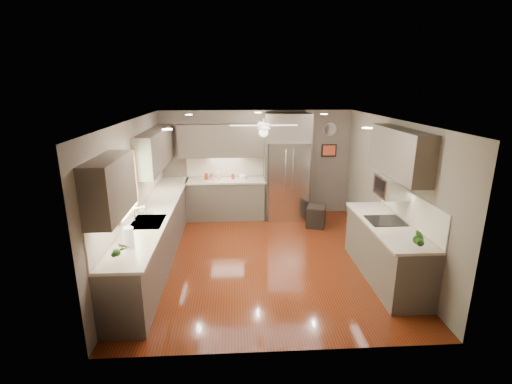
{
  "coord_description": "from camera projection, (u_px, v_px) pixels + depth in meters",
  "views": [
    {
      "loc": [
        -0.52,
        -6.2,
        3.06
      ],
      "look_at": [
        -0.11,
        0.6,
        1.09
      ],
      "focal_mm": 26.0,
      "sensor_mm": 36.0,
      "label": 1
    }
  ],
  "objects": [
    {
      "name": "wall_left",
      "position": [
        134.0,
        195.0,
        6.35
      ],
      "size": [
        0.0,
        5.0,
        5.0
      ],
      "primitive_type": "plane",
      "rotation": [
        1.57,
        0.0,
        1.57
      ],
      "color": "#685D4F",
      "rests_on": "ground"
    },
    {
      "name": "bowl",
      "position": [
        243.0,
        178.0,
        8.64
      ],
      "size": [
        0.24,
        0.24,
        0.05
      ],
      "primitive_type": "imported",
      "rotation": [
        0.0,
        0.0,
        -0.29
      ],
      "color": "#BCBA8D",
      "rests_on": "back_run"
    },
    {
      "name": "wall_clock",
      "position": [
        330.0,
        129.0,
        8.73
      ],
      "size": [
        0.3,
        0.03,
        0.3
      ],
      "color": "white",
      "rests_on": "wall_back"
    },
    {
      "name": "left_run",
      "position": [
        156.0,
        232.0,
        6.72
      ],
      "size": [
        0.65,
        4.7,
        1.45
      ],
      "color": "#4C4037",
      "rests_on": "ground"
    },
    {
      "name": "framed_print",
      "position": [
        329.0,
        150.0,
        8.87
      ],
      "size": [
        0.36,
        0.03,
        0.3
      ],
      "color": "black",
      "rests_on": "wall_back"
    },
    {
      "name": "microwave",
      "position": [
        392.0,
        186.0,
        6.0
      ],
      "size": [
        0.43,
        0.55,
        0.34
      ],
      "color": "silver",
      "rests_on": "wall_right"
    },
    {
      "name": "refrigerator",
      "position": [
        287.0,
        169.0,
        8.6
      ],
      "size": [
        1.06,
        0.75,
        2.45
      ],
      "color": "silver",
      "rests_on": "ground"
    },
    {
      "name": "uppers",
      "position": [
        222.0,
        151.0,
        6.94
      ],
      "size": [
        4.5,
        4.7,
        0.95
      ],
      "color": "#4C4037",
      "rests_on": "wall_left"
    },
    {
      "name": "recessed_lights",
      "position": [
        261.0,
        118.0,
        6.51
      ],
      "size": [
        2.84,
        3.14,
        0.01
      ],
      "color": "white",
      "rests_on": "ceiling"
    },
    {
      "name": "canister_a",
      "position": [
        206.0,
        176.0,
        8.57
      ],
      "size": [
        0.1,
        0.1,
        0.14
      ],
      "primitive_type": "cylinder",
      "rotation": [
        0.0,
        0.0,
        -0.18
      ],
      "color": "maroon",
      "rests_on": "back_run"
    },
    {
      "name": "canister_d",
      "position": [
        233.0,
        176.0,
        8.67
      ],
      "size": [
        0.09,
        0.09,
        0.11
      ],
      "primitive_type": "cylinder",
      "rotation": [
        0.0,
        0.0,
        0.25
      ],
      "color": "maroon",
      "rests_on": "back_run"
    },
    {
      "name": "stool",
      "position": [
        316.0,
        216.0,
        8.25
      ],
      "size": [
        0.5,
        0.5,
        0.48
      ],
      "color": "black",
      "rests_on": "ground"
    },
    {
      "name": "sink",
      "position": [
        148.0,
        223.0,
        5.98
      ],
      "size": [
        0.5,
        0.7,
        0.32
      ],
      "color": "silver",
      "rests_on": "left_run"
    },
    {
      "name": "ceiling_fan",
      "position": [
        264.0,
        128.0,
        6.46
      ],
      "size": [
        1.18,
        1.18,
        0.32
      ],
      "color": "white",
      "rests_on": "ceiling"
    },
    {
      "name": "wall_back",
      "position": [
        256.0,
        163.0,
        8.87
      ],
      "size": [
        4.5,
        0.0,
        4.5
      ],
      "primitive_type": "plane",
      "rotation": [
        1.57,
        0.0,
        0.0
      ],
      "color": "#685D4F",
      "rests_on": "ground"
    },
    {
      "name": "wall_right",
      "position": [
        390.0,
        190.0,
        6.6
      ],
      "size": [
        0.0,
        5.0,
        5.0
      ],
      "primitive_type": "plane",
      "rotation": [
        1.57,
        0.0,
        -1.57
      ],
      "color": "#685D4F",
      "rests_on": "ground"
    },
    {
      "name": "paper_towel",
      "position": [
        129.0,
        238.0,
        4.97
      ],
      "size": [
        0.13,
        0.13,
        0.33
      ],
      "color": "white",
      "rests_on": "left_run"
    },
    {
      "name": "canister_b",
      "position": [
        212.0,
        176.0,
        8.62
      ],
      "size": [
        0.1,
        0.1,
        0.14
      ],
      "primitive_type": "cylinder",
      "rotation": [
        0.0,
        0.0,
        0.07
      ],
      "color": "silver",
      "rests_on": "back_run"
    },
    {
      "name": "right_run",
      "position": [
        386.0,
        249.0,
        6.03
      ],
      "size": [
        0.7,
        2.2,
        1.45
      ],
      "color": "#4C4037",
      "rests_on": "ground"
    },
    {
      "name": "ceiling",
      "position": [
        265.0,
        120.0,
        6.13
      ],
      "size": [
        5.0,
        5.0,
        0.0
      ],
      "primitive_type": "plane",
      "rotation": [
        3.14,
        0.0,
        0.0
      ],
      "color": "white",
      "rests_on": "ground"
    },
    {
      "name": "potted_plant_left",
      "position": [
        121.0,
        250.0,
        4.58
      ],
      "size": [
        0.19,
        0.15,
        0.32
      ],
      "primitive_type": "imported",
      "rotation": [
        0.0,
        0.0,
        -0.25
      ],
      "color": "#265718",
      "rests_on": "left_run"
    },
    {
      "name": "window",
      "position": [
        126.0,
        185.0,
        5.78
      ],
      "size": [
        0.05,
        1.12,
        0.92
      ],
      "color": "#BFF2B2",
      "rests_on": "wall_left"
    },
    {
      "name": "wall_front",
      "position": [
        283.0,
        256.0,
        4.08
      ],
      "size": [
        4.5,
        0.0,
        4.5
      ],
      "primitive_type": "plane",
      "rotation": [
        -1.57,
        0.0,
        0.0
      ],
      "color": "#685D4F",
      "rests_on": "ground"
    },
    {
      "name": "floor",
      "position": [
        264.0,
        258.0,
        6.82
      ],
      "size": [
        5.0,
        5.0,
        0.0
      ],
      "primitive_type": "plane",
      "color": "#431709",
      "rests_on": "ground"
    },
    {
      "name": "potted_plant_right",
      "position": [
        420.0,
        239.0,
        4.91
      ],
      "size": [
        0.2,
        0.17,
        0.31
      ],
      "primitive_type": "imported",
      "rotation": [
        0.0,
        0.0,
        -0.21
      ],
      "color": "#265718",
      "rests_on": "right_run"
    },
    {
      "name": "canister_c",
      "position": [
        219.0,
        175.0,
        8.63
      ],
      "size": [
        0.12,
        0.12,
        0.16
      ],
      "primitive_type": "cylinder",
      "rotation": [
        0.0,
        0.0,
        -0.28
      ],
      "color": "#BCBA8D",
      "rests_on": "back_run"
    },
    {
      "name": "soap_bottle",
      "position": [
        143.0,
        209.0,
        6.27
      ],
      "size": [
        0.1,
        0.1,
        0.2
      ],
      "primitive_type": "imported",
      "rotation": [
        0.0,
        0.0,
        0.07
      ],
      "color": "white",
      "rests_on": "left_run"
    },
    {
      "name": "back_run",
      "position": [
        226.0,
        198.0,
        8.76
      ],
      "size": [
        1.85,
        0.65,
        1.45
      ],
      "color": "#4C4037",
      "rests_on": "ground"
    }
  ]
}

